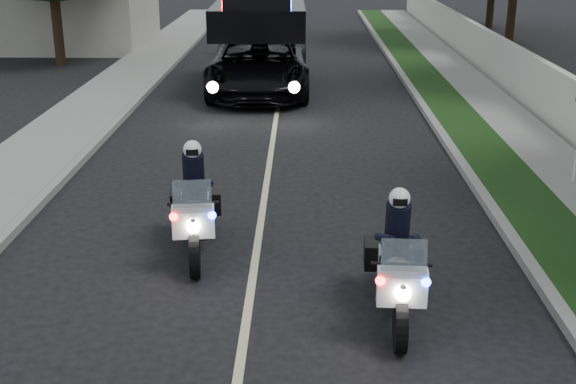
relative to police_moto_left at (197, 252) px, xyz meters
The scene contains 16 objects.
curb_right 7.41m from the police_moto_left, 47.09° to the left, with size 0.20×60.00×0.15m, color gray.
grass_verge 7.90m from the police_moto_left, 43.37° to the left, with size 1.20×60.00×0.16m, color #193814.
sidewalk_right 8.89m from the police_moto_left, 37.61° to the left, with size 1.40×60.00×0.16m, color gray.
curb_left 6.28m from the police_moto_left, 120.21° to the left, with size 0.20×60.00×0.15m, color gray.
sidewalk_left 6.90m from the police_moto_left, 128.13° to the left, with size 2.00×60.00×0.16m, color gray.
lane_marking 5.51m from the police_moto_left, 80.15° to the left, with size 0.12×50.00×0.01m, color #BFB78C.
police_moto_left is the anchor object (origin of this frame).
police_moto_right 3.49m from the police_moto_left, 34.34° to the right, with size 0.71×2.03×1.73m, color silver, non-canonical shape.
police_suv 12.10m from the police_moto_left, 88.53° to the left, with size 2.98×6.45×3.13m, color black.
bicycle 19.14m from the police_moto_left, 93.77° to the left, with size 0.58×1.65×0.87m, color black.
cyclist 19.14m from the police_moto_left, 93.77° to the left, with size 0.64×0.43×1.78m, color black.
sign_post 7.62m from the police_moto_left, 24.36° to the left, with size 0.33×0.33×2.12m, color #B21E0C, non-canonical shape.
tree_right_d 23.83m from the police_moto_left, 64.00° to the left, with size 7.91×7.91×13.18m, color #184216, non-canonical shape.
tree_right_e 30.07m from the police_moto_left, 68.26° to the left, with size 4.48×4.48×7.47m, color black, non-canonical shape.
tree_left_near 18.25m from the police_moto_left, 113.75° to the left, with size 6.43×6.43×10.71m, color #183E14, non-canonical shape.
tree_left_far 21.38m from the police_moto_left, 113.39° to the left, with size 7.38×7.38×12.30m, color black, non-canonical shape.
Camera 1 is at (0.71, -6.00, 4.78)m, focal length 46.02 mm.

